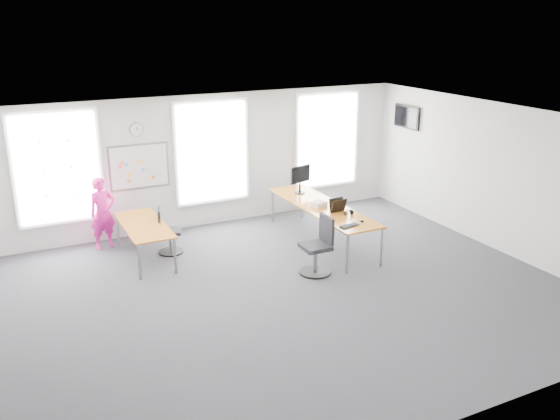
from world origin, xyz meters
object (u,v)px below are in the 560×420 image
chair_right (318,248)px  headphones (349,213)px  chair_left (167,234)px  monitor (300,177)px  keyboard (349,226)px  desk_right (322,208)px  desk_left (144,227)px  person (103,213)px

chair_right → headphones: bearing=121.2°
chair_left → monitor: monitor is taller
chair_right → chair_left: bearing=-133.1°
keyboard → headphones: (0.35, 0.58, 0.04)m
desk_right → monitor: bearing=89.3°
desk_left → chair_right: bearing=-37.6°
desk_left → monitor: 3.66m
desk_left → headphones: headphones is taller
chair_left → keyboard: size_ratio=2.34×
headphones → monitor: size_ratio=0.28×
chair_right → person: size_ratio=0.74×
desk_left → keyboard: 4.03m
keyboard → desk_left: bearing=134.1°
keyboard → headphones: 0.68m
chair_right → monitor: monitor is taller
monitor → chair_left: bearing=166.5°
person → headphones: 5.06m
desk_left → chair_left: bearing=11.0°
desk_left → person: bearing=121.5°
desk_right → chair_right: chair_right is taller
desk_right → keyboard: size_ratio=8.25×
person → monitor: 4.31m
keyboard → headphones: headphones is taller
desk_left → chair_left: (0.49, 0.09, -0.25)m
desk_right → keyboard: 1.34m
desk_right → headphones: headphones is taller
keyboard → headphones: bearing=44.2°
desk_right → desk_left: (-3.61, 0.78, -0.10)m
desk_right → desk_left: size_ratio=1.68×
desk_right → monitor: monitor is taller
chair_left → person: person is taller
desk_left → chair_left: chair_left is taller
chair_left → person: 1.45m
desk_left → person: person is taller
chair_right → keyboard: size_ratio=2.75×
chair_right → monitor: size_ratio=1.75×
desk_left → monitor: (3.62, 0.23, 0.53)m
chair_right → chair_left: chair_right is taller
keyboard → chair_left: bearing=128.8°
keyboard → monitor: bearing=71.0°
chair_left → monitor: size_ratio=1.49×
headphones → keyboard: bearing=-139.5°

